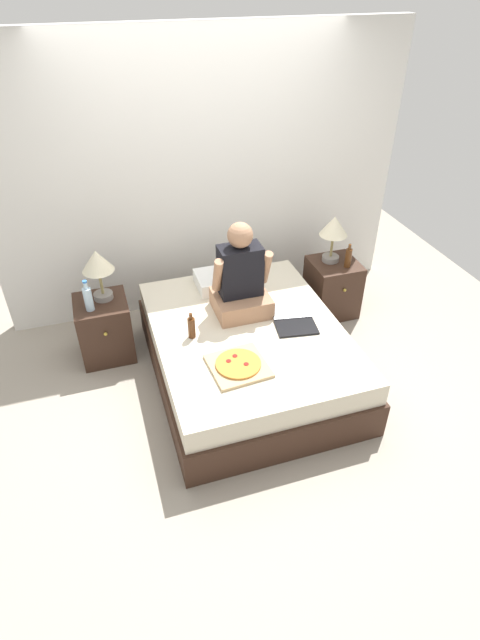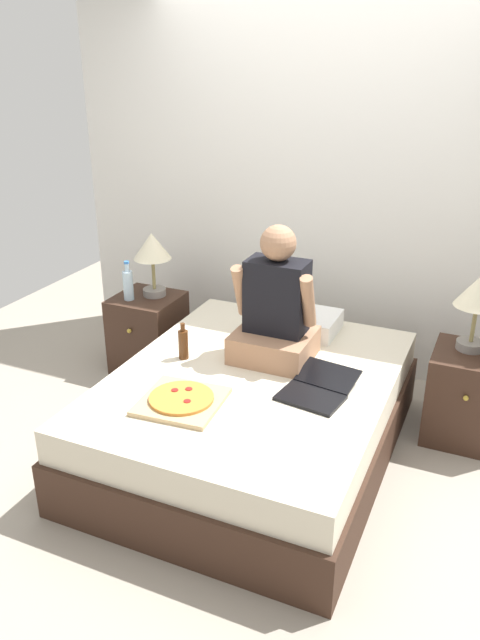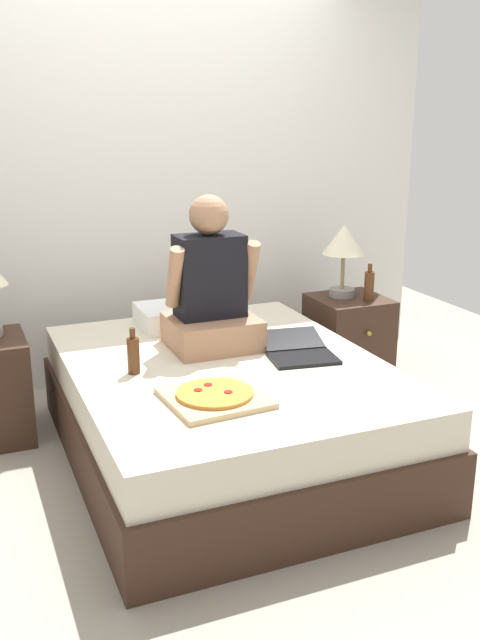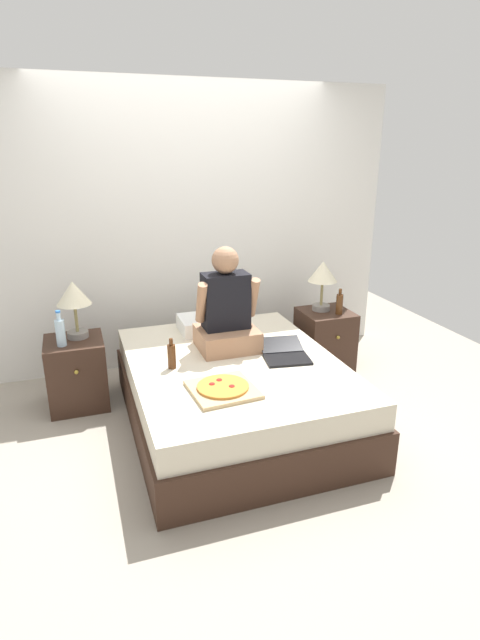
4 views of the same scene
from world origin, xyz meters
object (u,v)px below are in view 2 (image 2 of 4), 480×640
at_px(water_bottle, 128,284).
at_px(nightstand_right, 467,396).
at_px(lamp_on_left_nightstand, 152,251).
at_px(laptop, 316,390).
at_px(person_seated, 276,311).
at_px(pizza_box, 181,400).
at_px(lamp_on_right_nightstand, 478,296).
at_px(beer_bottle_on_bed, 183,344).
at_px(nightstand_left, 148,333).
at_px(bed, 253,414).

relative_size(water_bottle, nightstand_right, 0.50).
relative_size(lamp_on_left_nightstand, water_bottle, 1.63).
relative_size(nightstand_right, laptop, 1.21).
height_order(person_seated, pizza_box, person_seated).
height_order(lamp_on_right_nightstand, beer_bottle_on_bed, lamp_on_right_nightstand).
bearing_deg(water_bottle, pizza_box, -45.92).
distance_m(nightstand_left, beer_bottle_on_bed, 0.95).
bearing_deg(pizza_box, bed, 63.16).
height_order(nightstand_right, pizza_box, nightstand_right).
bearing_deg(lamp_on_left_nightstand, lamp_on_right_nightstand, 0.00).
height_order(lamp_on_left_nightstand, nightstand_right, lamp_on_left_nightstand).
bearing_deg(laptop, nightstand_right, 44.66).
relative_size(lamp_on_right_nightstand, laptop, 0.98).
bearing_deg(lamp_on_right_nightstand, beer_bottle_on_bed, -155.83).
relative_size(bed, nightstand_left, 3.46).
bearing_deg(water_bottle, laptop, -21.68).
height_order(nightstand_left, nightstand_right, same).
bearing_deg(nightstand_right, lamp_on_left_nightstand, 178.66).
bearing_deg(lamp_on_right_nightstand, pizza_box, -138.54).
bearing_deg(nightstand_left, lamp_on_right_nightstand, 1.33).
xyz_separation_m(lamp_on_left_nightstand, laptop, (1.43, -0.75, -0.36)).
relative_size(nightstand_left, laptop, 1.21).
distance_m(nightstand_right, person_seated, 1.24).
bearing_deg(person_seated, pizza_box, -109.25).
height_order(nightstand_left, water_bottle, water_bottle).
bearing_deg(nightstand_right, bed, -149.13).
bearing_deg(beer_bottle_on_bed, nightstand_left, 135.68).
distance_m(bed, water_bottle, 1.36).
relative_size(bed, lamp_on_right_nightstand, 4.24).
bearing_deg(pizza_box, water_bottle, 134.08).
bearing_deg(bed, nightstand_left, 149.13).
xyz_separation_m(lamp_on_right_nightstand, beer_bottle_on_bed, (-1.51, -0.68, -0.29)).
bearing_deg(pizza_box, lamp_on_right_nightstand, 41.46).
bearing_deg(nightstand_right, lamp_on_right_nightstand, 120.93).
height_order(person_seated, laptop, person_seated).
xyz_separation_m(water_bottle, pizza_box, (0.95, -0.99, -0.15)).
xyz_separation_m(nightstand_left, laptop, (1.47, -0.70, 0.24)).
height_order(lamp_on_left_nightstand, water_bottle, lamp_on_left_nightstand).
relative_size(lamp_on_left_nightstand, nightstand_right, 0.82).
bearing_deg(beer_bottle_on_bed, lamp_on_left_nightstand, 131.64).
xyz_separation_m(person_seated, pizza_box, (-0.24, -0.68, -0.27)).
distance_m(lamp_on_left_nightstand, nightstand_right, 2.22).
distance_m(water_bottle, beer_bottle_on_bed, 0.90).
bearing_deg(water_bottle, person_seated, -14.18).
bearing_deg(water_bottle, beer_bottle_on_bed, -36.64).
bearing_deg(nightstand_right, pizza_box, -140.48).
xyz_separation_m(person_seated, laptop, (0.35, -0.31, -0.27)).
height_order(lamp_on_left_nightstand, laptop, lamp_on_left_nightstand).
height_order(water_bottle, pizza_box, water_bottle).
bearing_deg(laptop, lamp_on_right_nightstand, 47.85).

